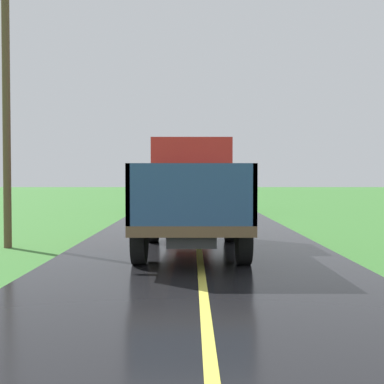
% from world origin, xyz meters
% --- Properties ---
extents(banana_truck_near, '(2.38, 5.82, 2.80)m').
position_xyz_m(banana_truck_near, '(-0.21, 12.82, 1.46)').
color(banana_truck_near, '#2D2D30').
rests_on(banana_truck_near, road_surface).
extents(banana_truck_far, '(2.38, 5.81, 2.80)m').
position_xyz_m(banana_truck_far, '(-0.29, 28.11, 1.47)').
color(banana_truck_far, '#2D2D30').
rests_on(banana_truck_far, road_surface).
extents(utility_pole_roadside, '(2.39, 0.20, 7.16)m').
position_xyz_m(utility_pole_roadside, '(-5.00, 13.19, 3.92)').
color(utility_pole_roadside, brown).
rests_on(utility_pole_roadside, ground).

